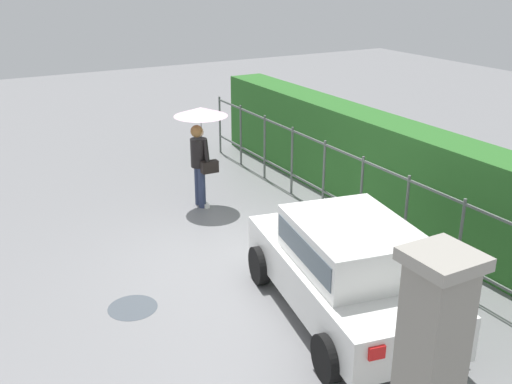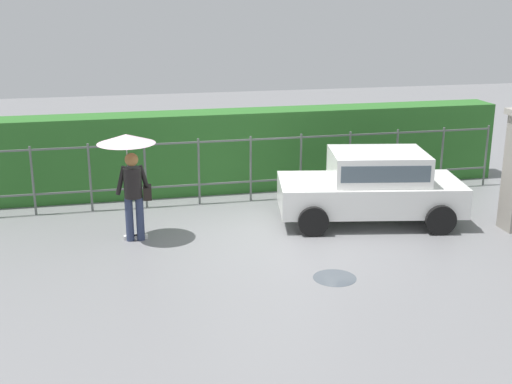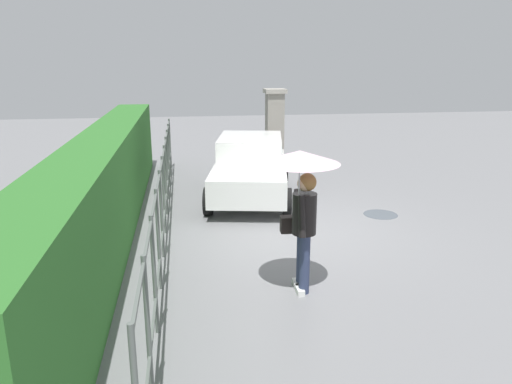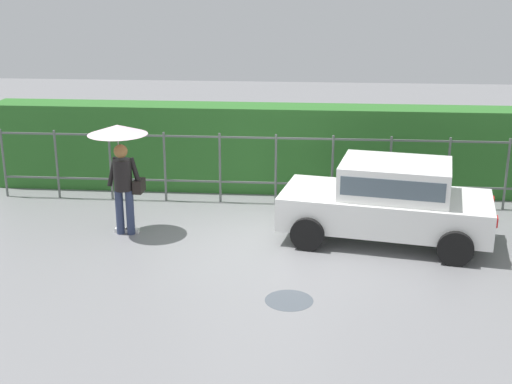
{
  "view_description": "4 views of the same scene",
  "coord_description": "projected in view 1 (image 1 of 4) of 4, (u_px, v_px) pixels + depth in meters",
  "views": [
    {
      "loc": [
        8.14,
        -4.16,
        4.73
      ],
      "look_at": [
        -0.16,
        0.47,
        1.1
      ],
      "focal_mm": 42.15,
      "sensor_mm": 36.0,
      "label": 1
    },
    {
      "loc": [
        -2.87,
        -11.6,
        4.52
      ],
      "look_at": [
        -0.19,
        0.48,
        0.81
      ],
      "focal_mm": 46.27,
      "sensor_mm": 36.0,
      "label": 2
    },
    {
      "loc": [
        -8.72,
        2.11,
        3.2
      ],
      "look_at": [
        -0.07,
        0.78,
        0.8
      ],
      "focal_mm": 33.77,
      "sensor_mm": 36.0,
      "label": 3
    },
    {
      "loc": [
        0.88,
        -11.24,
        4.61
      ],
      "look_at": [
        -0.11,
        0.53,
        0.87
      ],
      "focal_mm": 47.92,
      "sensor_mm": 36.0,
      "label": 4
    }
  ],
  "objects": [
    {
      "name": "puddle_near",
      "position": [
        133.0,
        308.0,
        8.81
      ],
      "size": [
        0.73,
        0.73,
        0.0
      ],
      "primitive_type": "cylinder",
      "color": "#4C545B",
      "rests_on": "ground"
    },
    {
      "name": "pedestrian",
      "position": [
        200.0,
        133.0,
        12.03
      ],
      "size": [
        1.09,
        1.09,
        2.05
      ],
      "rotation": [
        0.0,
        0.0,
        1.53
      ],
      "color": "#2D3856",
      "rests_on": "ground"
    },
    {
      "name": "hedge_row",
      "position": [
        405.0,
        176.0,
        11.38
      ],
      "size": [
        12.78,
        0.9,
        1.9
      ],
      "primitive_type": "cube",
      "color": "#2D6B28",
      "rests_on": "ground"
    },
    {
      "name": "fence_section",
      "position": [
        361.0,
        192.0,
        10.95
      ],
      "size": [
        11.83,
        0.05,
        1.5
      ],
      "color": "#59605B",
      "rests_on": "ground"
    },
    {
      "name": "car",
      "position": [
        347.0,
        266.0,
        8.33
      ],
      "size": [
        3.95,
        2.4,
        1.48
      ],
      "rotation": [
        0.0,
        0.0,
        2.96
      ],
      "color": "white",
      "rests_on": "ground"
    },
    {
      "name": "gate_pillar",
      "position": [
        430.0,
        367.0,
        5.54
      ],
      "size": [
        0.6,
        0.6,
        2.42
      ],
      "color": "gray",
      "rests_on": "ground"
    },
    {
      "name": "ground_plane",
      "position": [
        236.0,
        260.0,
        10.22
      ],
      "size": [
        40.0,
        40.0,
        0.0
      ],
      "primitive_type": "plane",
      "color": "slate"
    }
  ]
}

